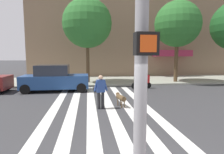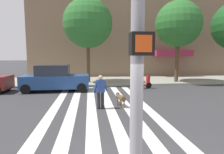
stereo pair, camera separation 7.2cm
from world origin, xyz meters
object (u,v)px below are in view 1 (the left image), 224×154
object	(u,v)px
pedestrian_dog_walker	(101,90)
dog_on_leash	(121,98)
parked_scooter	(141,83)
street_tree_nearest	(87,23)
parked_car_behind_first	(55,79)
street_tree_middle	(178,24)

from	to	relation	value
pedestrian_dog_walker	dog_on_leash	size ratio (longest dim) A/B	1.47
parked_scooter	street_tree_nearest	world-z (taller)	street_tree_nearest
street_tree_nearest	pedestrian_dog_walker	size ratio (longest dim) A/B	4.45
street_tree_nearest	dog_on_leash	xyz separation A→B (m)	(1.62, -7.76, -4.85)
parked_car_behind_first	dog_on_leash	distance (m)	6.09
parked_scooter	street_tree_nearest	xyz separation A→B (m)	(-4.07, 2.99, 4.82)
parked_scooter	street_tree_middle	bearing A→B (deg)	32.03
street_tree_middle	street_tree_nearest	bearing A→B (deg)	176.06
parked_scooter	street_tree_middle	world-z (taller)	street_tree_middle
street_tree_middle	parked_car_behind_first	bearing A→B (deg)	-165.74
street_tree_middle	pedestrian_dog_walker	size ratio (longest dim) A/B	4.39
parked_car_behind_first	street_tree_middle	bearing A→B (deg)	14.26
parked_scooter	street_tree_middle	distance (m)	6.66
parked_car_behind_first	pedestrian_dog_walker	xyz separation A→B (m)	(2.95, -4.92, 0.04)
pedestrian_dog_walker	dog_on_leash	distance (m)	1.18
street_tree_middle	dog_on_leash	distance (m)	10.76
street_tree_nearest	street_tree_middle	world-z (taller)	street_tree_nearest
street_tree_nearest	parked_car_behind_first	bearing A→B (deg)	-126.56
street_tree_middle	dog_on_leash	xyz separation A→B (m)	(-6.35, -7.21, -4.84)
parked_scooter	street_tree_nearest	size ratio (longest dim) A/B	0.22
parked_scooter	dog_on_leash	world-z (taller)	parked_scooter
pedestrian_dog_walker	parked_car_behind_first	bearing A→B (deg)	120.95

